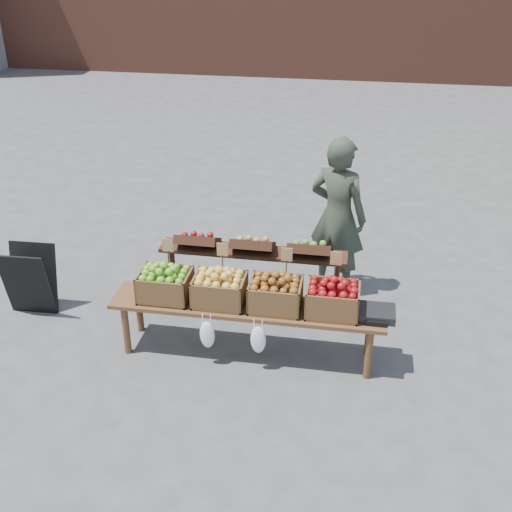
% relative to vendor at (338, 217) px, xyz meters
% --- Properties ---
extents(ground, '(80.00, 80.00, 0.00)m').
position_rel_vendor_xyz_m(ground, '(-0.30, -1.80, -0.93)').
color(ground, '#4B4B4D').
extents(vendor, '(0.80, 0.67, 1.87)m').
position_rel_vendor_xyz_m(vendor, '(0.00, 0.00, 0.00)').
color(vendor, '#30382B').
rests_on(vendor, ground).
extents(chalkboard_sign, '(0.54, 0.31, 0.80)m').
position_rel_vendor_xyz_m(chalkboard_sign, '(-3.27, -1.08, -0.54)').
color(chalkboard_sign, black).
rests_on(chalkboard_sign, ground).
extents(back_table, '(2.10, 0.44, 1.04)m').
position_rel_vendor_xyz_m(back_table, '(-0.85, -0.72, -0.41)').
color(back_table, '#341C11').
rests_on(back_table, ground).
extents(display_bench, '(2.70, 0.56, 0.57)m').
position_rel_vendor_xyz_m(display_bench, '(-0.78, -1.44, -0.65)').
color(display_bench, brown).
rests_on(display_bench, ground).
extents(crate_golden_apples, '(0.50, 0.40, 0.28)m').
position_rel_vendor_xyz_m(crate_golden_apples, '(-1.60, -1.44, -0.22)').
color(crate_golden_apples, '#539125').
rests_on(crate_golden_apples, display_bench).
extents(crate_russet_pears, '(0.50, 0.40, 0.28)m').
position_rel_vendor_xyz_m(crate_russet_pears, '(-1.05, -1.44, -0.22)').
color(crate_russet_pears, gold).
rests_on(crate_russet_pears, display_bench).
extents(crate_red_apples, '(0.50, 0.40, 0.28)m').
position_rel_vendor_xyz_m(crate_red_apples, '(-0.50, -1.44, -0.22)').
color(crate_red_apples, brown).
rests_on(crate_red_apples, display_bench).
extents(crate_green_apples, '(0.50, 0.40, 0.28)m').
position_rel_vendor_xyz_m(crate_green_apples, '(0.05, -1.44, -0.22)').
color(crate_green_apples, '#6C0A02').
rests_on(crate_green_apples, display_bench).
extents(weighing_scale, '(0.34, 0.30, 0.08)m').
position_rel_vendor_xyz_m(weighing_scale, '(0.47, -1.44, -0.32)').
color(weighing_scale, black).
rests_on(weighing_scale, display_bench).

